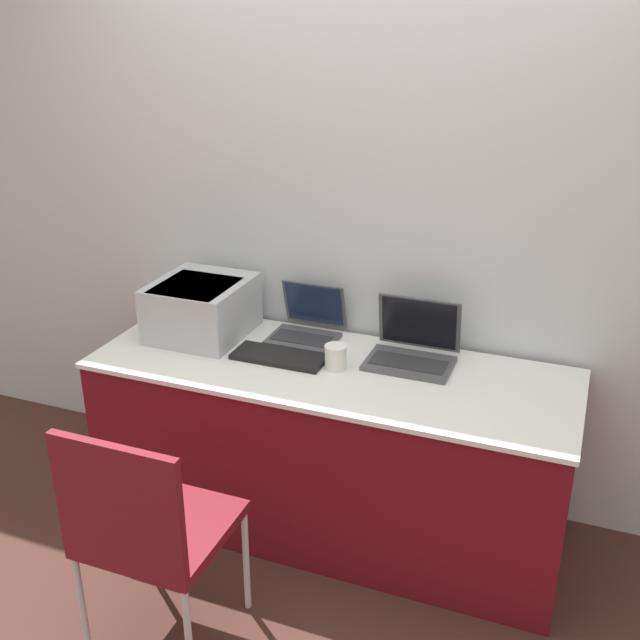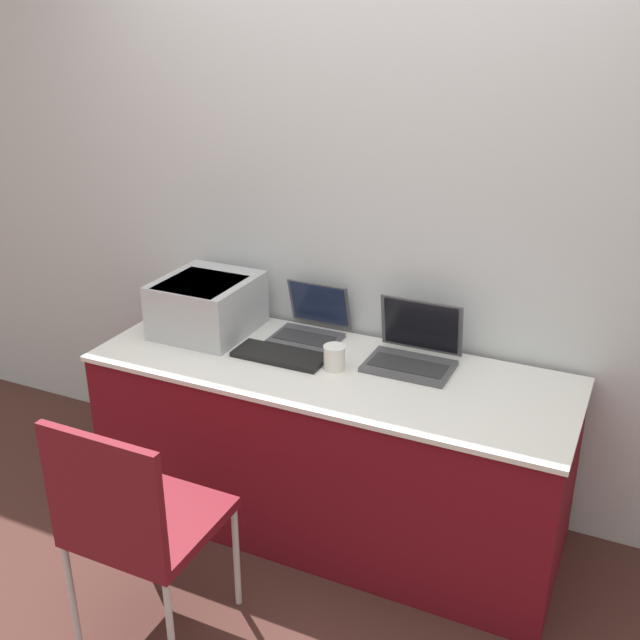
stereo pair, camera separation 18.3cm
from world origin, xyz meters
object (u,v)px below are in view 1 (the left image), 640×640
at_px(laptop_right, 413,348).
at_px(external_keyboard, 279,357).
at_px(laptop_left, 307,326).
at_px(coffee_cup, 336,357).
at_px(chair, 146,524).
at_px(printer, 201,306).

height_order(laptop_right, external_keyboard, laptop_right).
distance_m(laptop_left, coffee_cup, 0.33).
xyz_separation_m(laptop_right, chair, (-0.60, -1.05, -0.27)).
relative_size(laptop_right, chair, 0.38).
distance_m(external_keyboard, chair, 0.90).
height_order(laptop_left, laptop_right, laptop_right).
bearing_deg(printer, chair, -71.54).
relative_size(laptop_left, laptop_right, 0.83).
relative_size(laptop_right, coffee_cup, 3.45).
xyz_separation_m(printer, coffee_cup, (0.66, -0.11, -0.08)).
distance_m(laptop_right, chair, 1.23).
xyz_separation_m(external_keyboard, coffee_cup, (0.24, 0.00, 0.04)).
height_order(printer, external_keyboard, printer).
xyz_separation_m(printer, chair, (0.33, -0.97, -0.35)).
bearing_deg(laptop_left, external_keyboard, -95.23).
bearing_deg(printer, laptop_left, 17.12).
bearing_deg(coffee_cup, chair, -111.01).
xyz_separation_m(laptop_right, coffee_cup, (-0.27, -0.18, -0.00)).
relative_size(laptop_left, chair, 0.31).
bearing_deg(external_keyboard, chair, -95.96).
bearing_deg(laptop_right, external_keyboard, -160.33).
height_order(laptop_right, coffee_cup, laptop_right).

